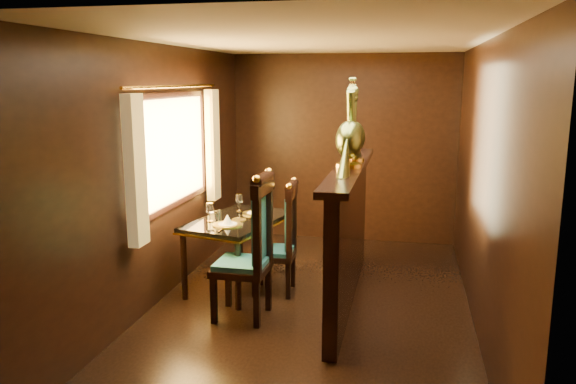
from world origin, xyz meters
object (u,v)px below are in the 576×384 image
(dining_table, at_px, (238,225))
(peacock_right, at_px, (354,123))
(chair_right, at_px, (285,235))
(chair_left, at_px, (255,243))
(peacock_left, at_px, (350,123))

(dining_table, bearing_deg, peacock_right, 18.05)
(chair_right, bearing_deg, peacock_right, 11.82)
(dining_table, height_order, peacock_right, peacock_right)
(chair_left, distance_m, peacock_left, 1.39)
(chair_right, height_order, peacock_left, peacock_left)
(dining_table, xyz_separation_m, chair_right, (0.51, -0.08, -0.05))
(dining_table, height_order, chair_right, chair_right)
(dining_table, relative_size, chair_left, 1.01)
(peacock_left, bearing_deg, dining_table, 165.30)
(chair_left, xyz_separation_m, peacock_right, (0.79, 0.86, 1.03))
(chair_right, bearing_deg, dining_table, 167.25)
(chair_left, distance_m, peacock_right, 1.55)
(peacock_right, bearing_deg, chair_left, -132.47)
(chair_left, xyz_separation_m, chair_right, (0.13, 0.68, -0.10))
(chair_right, bearing_deg, peacock_left, -22.64)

